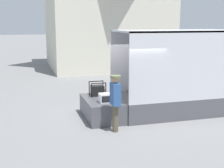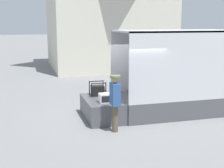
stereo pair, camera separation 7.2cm
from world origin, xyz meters
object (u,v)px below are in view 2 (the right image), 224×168
Objects in this scene: portable_generator at (98,90)px; worker_person at (115,97)px; microwave at (106,98)px; box_truck at (216,85)px.

worker_person is at bearing -87.95° from portable_generator.
box_truck is at bearing 6.26° from microwave.
box_truck is 13.86× the size of microwave.
microwave is 0.27× the size of worker_person.
box_truck reaches higher than microwave.
box_truck is at bearing -6.65° from portable_generator.
worker_person reaches higher than portable_generator.
microwave is 1.02m from portable_generator.
worker_person is (-4.46, -1.45, 0.14)m from box_truck.
portable_generator is at bearing 92.24° from microwave.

